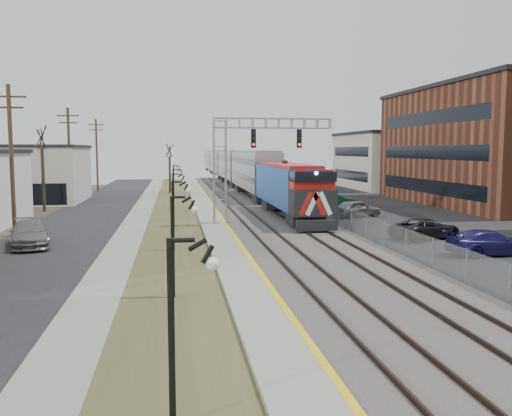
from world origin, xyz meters
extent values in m
plane|color=#473D2D|center=(0.00, 0.00, 0.00)|extent=(160.00, 160.00, 0.00)
cube|color=black|center=(-11.50, 35.00, 0.02)|extent=(7.00, 120.00, 0.04)
cube|color=gray|center=(-7.00, 35.00, 0.04)|extent=(2.00, 120.00, 0.08)
cube|color=#414625|center=(-4.00, 35.00, 0.03)|extent=(4.00, 120.00, 0.06)
cube|color=gray|center=(-1.00, 35.00, 0.12)|extent=(2.00, 120.00, 0.24)
cube|color=#595651|center=(4.00, 35.00, 0.10)|extent=(8.00, 120.00, 0.20)
cube|color=black|center=(16.00, 35.00, 0.02)|extent=(16.00, 120.00, 0.04)
cube|color=gold|center=(-0.12, 35.00, 0.24)|extent=(0.24, 120.00, 0.01)
cube|color=#2D2119|center=(1.25, 35.00, 0.28)|extent=(0.08, 120.00, 0.15)
cube|color=#2D2119|center=(2.75, 35.00, 0.28)|extent=(0.08, 120.00, 0.15)
cube|color=#2D2119|center=(4.75, 35.00, 0.28)|extent=(0.08, 120.00, 0.15)
cube|color=#2D2119|center=(6.25, 35.00, 0.28)|extent=(0.08, 120.00, 0.15)
cube|color=#124393|center=(5.50, 30.88, 2.47)|extent=(3.00, 17.00, 4.25)
cube|color=black|center=(5.50, 22.18, 0.70)|extent=(2.80, 0.50, 0.70)
cube|color=#95989F|center=(5.50, 51.18, 3.01)|extent=(3.00, 22.00, 5.33)
cube|color=#95989F|center=(5.50, 73.98, 3.01)|extent=(3.00, 22.00, 5.33)
cube|color=#95989F|center=(5.50, 96.78, 3.01)|extent=(3.00, 22.00, 5.33)
cube|color=#95989F|center=(5.50, 119.58, 3.01)|extent=(3.00, 22.00, 5.33)
cube|color=gray|center=(-0.50, 28.00, 4.00)|extent=(1.00, 1.00, 8.00)
cube|color=gray|center=(3.50, 28.00, 7.75)|extent=(9.00, 0.80, 0.80)
cube|color=black|center=(2.00, 27.55, 6.60)|extent=(0.35, 0.25, 1.40)
cube|color=black|center=(5.50, 27.55, 6.60)|extent=(0.35, 0.25, 1.40)
cylinder|color=black|center=(-4.00, -2.00, 2.00)|extent=(0.14, 0.14, 4.00)
cylinder|color=black|center=(-4.00, 8.00, 2.00)|extent=(0.14, 0.14, 4.00)
cylinder|color=black|center=(-4.00, 18.00, 2.00)|extent=(0.14, 0.14, 4.00)
cylinder|color=black|center=(-4.00, 28.00, 2.00)|extent=(0.14, 0.14, 4.00)
cylinder|color=black|center=(-4.00, 38.00, 2.00)|extent=(0.14, 0.14, 4.00)
cylinder|color=black|center=(-4.00, 50.00, 2.00)|extent=(0.14, 0.14, 4.00)
cylinder|color=#4C3823|center=(-14.50, 25.00, 5.00)|extent=(0.28, 0.28, 10.00)
cylinder|color=#4C3823|center=(-14.50, 45.00, 5.00)|extent=(0.28, 0.28, 10.00)
cylinder|color=#4C3823|center=(-14.50, 65.00, 5.00)|extent=(0.28, 0.28, 10.00)
cube|color=gray|center=(8.20, 35.00, 0.80)|extent=(0.04, 120.00, 1.60)
cube|color=beige|center=(-21.00, 50.00, 3.00)|extent=(14.00, 12.00, 6.00)
cube|color=brown|center=(30.00, 40.00, 6.00)|extent=(16.00, 26.00, 12.00)
cube|color=beige|center=(30.00, 65.00, 4.00)|extent=(16.00, 18.00, 8.00)
cylinder|color=#382D23|center=(-16.00, 40.00, 2.97)|extent=(0.30, 0.30, 5.95)
cylinder|color=#382D23|center=(-4.50, 60.00, 2.45)|extent=(0.30, 0.30, 4.90)
imported|color=black|center=(12.06, 19.71, 0.67)|extent=(5.26, 3.75, 1.33)
imported|color=#18154C|center=(12.99, 14.07, 0.69)|extent=(4.84, 2.19, 1.38)
imported|color=slate|center=(11.45, 31.24, 0.73)|extent=(4.63, 3.12, 1.46)
imported|color=#0C3C22|center=(12.09, 39.32, 0.66)|extent=(4.01, 1.45, 1.32)
imported|color=slate|center=(-12.46, 20.65, 0.76)|extent=(3.33, 5.57, 1.51)
imported|color=gray|center=(11.23, 47.65, 0.66)|extent=(5.00, 2.82, 1.32)
camera|label=1|loc=(-3.89, -12.79, 5.75)|focal=38.00mm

